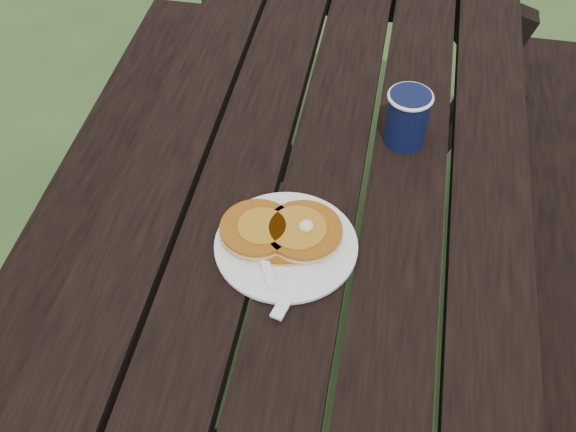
% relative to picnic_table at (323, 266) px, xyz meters
% --- Properties ---
extents(ground, '(60.00, 60.00, 0.00)m').
position_rel_picnic_table_xyz_m(ground, '(0.00, 0.00, -0.37)').
color(ground, '#2D481F').
rests_on(ground, ground).
extents(picnic_table, '(1.36, 1.80, 0.75)m').
position_rel_picnic_table_xyz_m(picnic_table, '(0.00, 0.00, 0.00)').
color(picnic_table, black).
rests_on(picnic_table, ground).
extents(plate, '(0.25, 0.25, 0.01)m').
position_rel_picnic_table_xyz_m(plate, '(-0.04, -0.27, 0.39)').
color(plate, white).
rests_on(plate, picnic_table).
extents(pancake_stack, '(0.20, 0.14, 0.04)m').
position_rel_picnic_table_xyz_m(pancake_stack, '(-0.05, -0.26, 0.41)').
color(pancake_stack, '#A35912').
rests_on(pancake_stack, plate).
extents(knife, '(0.06, 0.18, 0.00)m').
position_rel_picnic_table_xyz_m(knife, '(-0.00, -0.34, 0.39)').
color(knife, white).
rests_on(knife, plate).
extents(fork, '(0.10, 0.16, 0.01)m').
position_rel_picnic_table_xyz_m(fork, '(-0.06, -0.32, 0.40)').
color(fork, white).
rests_on(fork, plate).
extents(coffee_cup, '(0.09, 0.09, 0.11)m').
position_rel_picnic_table_xyz_m(coffee_cup, '(0.14, 0.03, 0.44)').
color(coffee_cup, black).
rests_on(coffee_cup, picnic_table).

